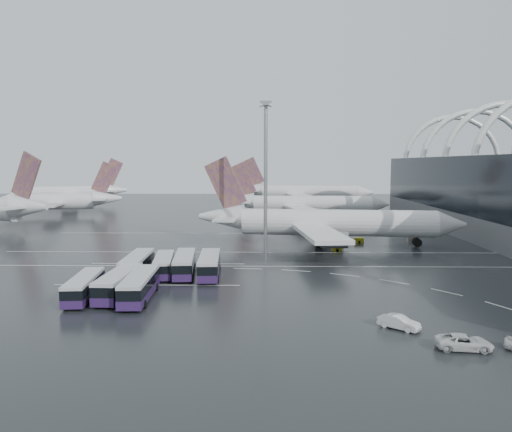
{
  "coord_description": "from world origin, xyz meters",
  "views": [
    {
      "loc": [
        -6.24,
        -89.01,
        18.17
      ],
      "look_at": [
        -8.19,
        16.73,
        7.0
      ],
      "focal_mm": 35.0,
      "sensor_mm": 36.0,
      "label": 1
    }
  ],
  "objects_px": {
    "jet_remote_mid": "(60,202)",
    "jet_remote_far": "(73,193)",
    "bus_row_far_c": "(140,286)",
    "van_curve_c": "(399,322)",
    "gse_cart_belly_a": "(359,240)",
    "gse_cart_belly_b": "(412,239)",
    "airliner_gate_b": "(304,205)",
    "floodlight_mast": "(266,159)",
    "gse_cart_belly_c": "(337,248)",
    "bus_row_near_b": "(164,264)",
    "van_curve_a": "(464,342)",
    "airliner_gate_c": "(303,193)",
    "bus_row_near_d": "(209,265)",
    "bus_row_near_c": "(184,264)",
    "bus_row_near_a": "(137,264)",
    "airliner_main": "(324,223)",
    "bus_row_far_a": "(84,286)",
    "bus_row_far_b": "(119,283)"
  },
  "relations": [
    {
      "from": "bus_row_near_a",
      "to": "van_curve_c",
      "type": "xyz_separation_m",
      "value": [
        35.53,
        -25.51,
        -1.11
      ]
    },
    {
      "from": "jet_remote_mid",
      "to": "van_curve_c",
      "type": "bearing_deg",
      "value": 116.4
    },
    {
      "from": "floodlight_mast",
      "to": "gse_cart_belly_c",
      "type": "relative_size",
      "value": 15.22
    },
    {
      "from": "bus_row_near_d",
      "to": "floodlight_mast",
      "type": "bearing_deg",
      "value": -26.51
    },
    {
      "from": "bus_row_near_c",
      "to": "bus_row_far_c",
      "type": "bearing_deg",
      "value": 160.57
    },
    {
      "from": "jet_remote_far",
      "to": "bus_row_near_b",
      "type": "height_order",
      "value": "jet_remote_far"
    },
    {
      "from": "bus_row_near_d",
      "to": "gse_cart_belly_a",
      "type": "xyz_separation_m",
      "value": [
        30.64,
        34.54,
        -1.29
      ]
    },
    {
      "from": "jet_remote_mid",
      "to": "floodlight_mast",
      "type": "relative_size",
      "value": 1.44
    },
    {
      "from": "bus_row_far_a",
      "to": "gse_cart_belly_c",
      "type": "bearing_deg",
      "value": -51.77
    },
    {
      "from": "bus_row_far_b",
      "to": "gse_cart_belly_b",
      "type": "bearing_deg",
      "value": -46.1
    },
    {
      "from": "floodlight_mast",
      "to": "bus_row_near_d",
      "type": "bearing_deg",
      "value": -113.0
    },
    {
      "from": "airliner_gate_c",
      "to": "jet_remote_mid",
      "type": "bearing_deg",
      "value": -148.37
    },
    {
      "from": "airliner_gate_b",
      "to": "van_curve_a",
      "type": "bearing_deg",
      "value": -84.68
    },
    {
      "from": "bus_row_near_d",
      "to": "gse_cart_belly_a",
      "type": "bearing_deg",
      "value": -45.08
    },
    {
      "from": "jet_remote_mid",
      "to": "bus_row_near_d",
      "type": "distance_m",
      "value": 111.99
    },
    {
      "from": "airliner_gate_b",
      "to": "airliner_gate_c",
      "type": "bearing_deg",
      "value": 87.97
    },
    {
      "from": "bus_row_near_c",
      "to": "bus_row_far_c",
      "type": "relative_size",
      "value": 1.0
    },
    {
      "from": "gse_cart_belly_a",
      "to": "bus_row_far_b",
      "type": "bearing_deg",
      "value": -131.48
    },
    {
      "from": "bus_row_near_b",
      "to": "van_curve_c",
      "type": "distance_m",
      "value": 41.06
    },
    {
      "from": "bus_row_near_b",
      "to": "bus_row_near_d",
      "type": "height_order",
      "value": "bus_row_near_d"
    },
    {
      "from": "airliner_main",
      "to": "van_curve_c",
      "type": "relative_size",
      "value": 12.74
    },
    {
      "from": "bus_row_far_a",
      "to": "gse_cart_belly_b",
      "type": "distance_m",
      "value": 78.03
    },
    {
      "from": "van_curve_a",
      "to": "gse_cart_belly_c",
      "type": "height_order",
      "value": "van_curve_a"
    },
    {
      "from": "bus_row_near_d",
      "to": "bus_row_far_c",
      "type": "distance_m",
      "value": 16.08
    },
    {
      "from": "airliner_gate_b",
      "to": "gse_cart_belly_a",
      "type": "bearing_deg",
      "value": -77.91
    },
    {
      "from": "bus_row_far_a",
      "to": "gse_cart_belly_a",
      "type": "relative_size",
      "value": 6.02
    },
    {
      "from": "bus_row_far_a",
      "to": "bus_row_far_b",
      "type": "height_order",
      "value": "bus_row_far_b"
    },
    {
      "from": "bus_row_far_c",
      "to": "bus_row_near_c",
      "type": "bearing_deg",
      "value": -16.31
    },
    {
      "from": "jet_remote_far",
      "to": "bus_row_far_c",
      "type": "xyz_separation_m",
      "value": [
        66.54,
        -149.13,
        -3.49
      ]
    },
    {
      "from": "bus_row_near_a",
      "to": "bus_row_near_b",
      "type": "xyz_separation_m",
      "value": [
        4.16,
        0.96,
        -0.19
      ]
    },
    {
      "from": "jet_remote_mid",
      "to": "van_curve_c",
      "type": "relative_size",
      "value": 9.5
    },
    {
      "from": "bus_row_far_c",
      "to": "gse_cart_belly_b",
      "type": "xyz_separation_m",
      "value": [
        51.41,
        51.19,
        -1.25
      ]
    },
    {
      "from": "bus_row_near_b",
      "to": "gse_cart_belly_a",
      "type": "height_order",
      "value": "bus_row_near_b"
    },
    {
      "from": "airliner_gate_c",
      "to": "van_curve_c",
      "type": "height_order",
      "value": "airliner_gate_c"
    },
    {
      "from": "van_curve_c",
      "to": "floodlight_mast",
      "type": "relative_size",
      "value": 0.15
    },
    {
      "from": "jet_remote_far",
      "to": "jet_remote_mid",
      "type": "bearing_deg",
      "value": 87.39
    },
    {
      "from": "jet_remote_mid",
      "to": "jet_remote_far",
      "type": "height_order",
      "value": "jet_remote_far"
    },
    {
      "from": "gse_cart_belly_a",
      "to": "gse_cart_belly_c",
      "type": "bearing_deg",
      "value": -121.15
    },
    {
      "from": "jet_remote_mid",
      "to": "floodlight_mast",
      "type": "bearing_deg",
      "value": 125.41
    },
    {
      "from": "van_curve_c",
      "to": "gse_cart_belly_a",
      "type": "xyz_separation_m",
      "value": [
        6.83,
        60.18,
        -0.19
      ]
    },
    {
      "from": "bus_row_near_b",
      "to": "van_curve_a",
      "type": "bearing_deg",
      "value": -139.53
    },
    {
      "from": "airliner_gate_c",
      "to": "bus_row_near_b",
      "type": "relative_size",
      "value": 4.66
    },
    {
      "from": "van_curve_a",
      "to": "gse_cart_belly_a",
      "type": "bearing_deg",
      "value": 3.59
    },
    {
      "from": "airliner_gate_c",
      "to": "van_curve_c",
      "type": "bearing_deg",
      "value": -86.97
    },
    {
      "from": "bus_row_near_b",
      "to": "gse_cart_belly_c",
      "type": "relative_size",
      "value": 6.35
    },
    {
      "from": "airliner_gate_b",
      "to": "floodlight_mast",
      "type": "height_order",
      "value": "floodlight_mast"
    },
    {
      "from": "gse_cart_belly_a",
      "to": "gse_cart_belly_b",
      "type": "bearing_deg",
      "value": 11.34
    },
    {
      "from": "bus_row_far_c",
      "to": "van_curve_c",
      "type": "height_order",
      "value": "bus_row_far_c"
    },
    {
      "from": "airliner_gate_b",
      "to": "van_curve_a",
      "type": "distance_m",
      "value": 116.51
    },
    {
      "from": "bus_row_near_c",
      "to": "bus_row_near_d",
      "type": "distance_m",
      "value": 4.26
    }
  ]
}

